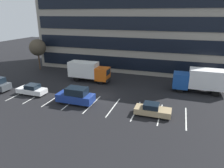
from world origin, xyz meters
name	(u,v)px	position (x,y,z in m)	size (l,w,h in m)	color
ground_plane	(101,96)	(0.00, 0.00, 0.00)	(120.00, 120.00, 0.00)	black
office_building	(132,23)	(0.00, 17.95, 9.00)	(36.67, 12.41, 18.00)	gray
lot_markings	(92,104)	(0.00, -2.94, 0.00)	(22.54, 5.40, 0.01)	silver
box_truck_orange	(88,71)	(-4.35, 5.53, 1.82)	(6.96, 2.30, 3.23)	#D85914
box_truck_blue	(201,80)	(13.07, 5.79, 1.95)	(7.46, 2.47, 3.46)	#194799
suv_navy	(76,96)	(-2.04, -3.29, 1.02)	(4.69, 1.99, 2.12)	navy
sedan_white	(32,90)	(-9.38, -2.53, 0.70)	(4.11, 1.72, 1.47)	white
sedan_tan	(152,110)	(7.58, -3.49, 0.68)	(3.99, 1.67, 1.43)	tan
bare_tree	(38,48)	(-17.00, 9.30, 4.45)	(3.25, 3.25, 6.10)	#473323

